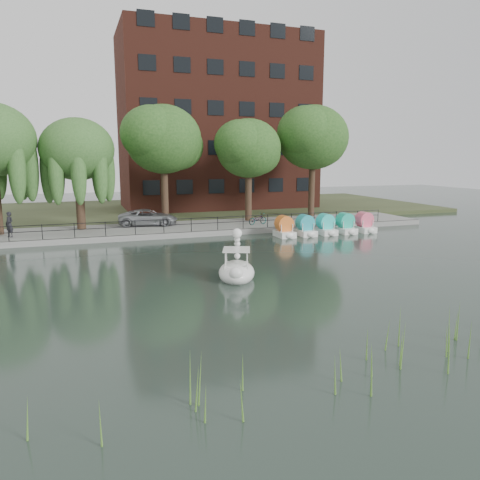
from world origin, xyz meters
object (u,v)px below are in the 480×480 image
minivan (148,216)px  swan_boat (237,268)px  bicycle (258,218)px  pedestrian (9,223)px

minivan → swan_boat: 16.38m
minivan → bicycle: minivan is taller
minivan → pedestrian: 9.90m
minivan → bicycle: 8.66m
minivan → bicycle: bearing=-96.2°
pedestrian → swan_boat: size_ratio=0.63×
bicycle → minivan: bearing=58.1°
bicycle → pedestrian: bearing=74.0°
pedestrian → minivan: bearing=59.3°
swan_boat → pedestrian: bearing=149.9°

